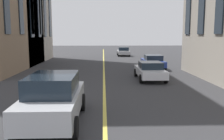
{
  "coord_description": "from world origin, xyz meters",
  "views": [
    {
      "loc": [
        2.94,
        0.05,
        3.37
      ],
      "look_at": [
        15.47,
        -0.39,
        1.59
      ],
      "focal_mm": 40.03,
      "sensor_mm": 36.0,
      "label": 1
    }
  ],
  "objects_px": {
    "car_blue_trailing": "(153,62)",
    "car_silver_near": "(53,98)",
    "car_silver_far": "(123,51)",
    "car_white_oncoming": "(150,70)"
  },
  "relations": [
    {
      "from": "car_silver_near",
      "to": "car_blue_trailing",
      "type": "bearing_deg",
      "value": -24.16
    },
    {
      "from": "car_blue_trailing",
      "to": "car_silver_far",
      "type": "bearing_deg",
      "value": 6.6
    },
    {
      "from": "car_blue_trailing",
      "to": "car_silver_near",
      "type": "height_order",
      "value": "car_silver_near"
    },
    {
      "from": "car_blue_trailing",
      "to": "car_silver_near",
      "type": "xyz_separation_m",
      "value": [
        -15.28,
        6.85,
        0.27
      ]
    },
    {
      "from": "car_blue_trailing",
      "to": "car_white_oncoming",
      "type": "xyz_separation_m",
      "value": [
        -6.15,
        1.45,
        0.0
      ]
    },
    {
      "from": "car_blue_trailing",
      "to": "car_silver_far",
      "type": "relative_size",
      "value": 1.13
    },
    {
      "from": "car_silver_near",
      "to": "car_silver_far",
      "type": "height_order",
      "value": "car_silver_near"
    },
    {
      "from": "car_blue_trailing",
      "to": "car_silver_near",
      "type": "distance_m",
      "value": 16.75
    },
    {
      "from": "car_blue_trailing",
      "to": "car_white_oncoming",
      "type": "distance_m",
      "value": 6.32
    },
    {
      "from": "car_blue_trailing",
      "to": "car_silver_near",
      "type": "bearing_deg",
      "value": 155.84
    }
  ]
}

